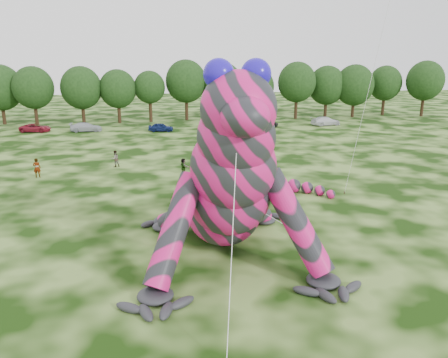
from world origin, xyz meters
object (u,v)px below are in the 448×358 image
car_3 (86,127)px  car_5 (220,124)px  tree_16 (385,91)px  tree_5 (1,95)px  tree_14 (326,91)px  spectator_5 (183,166)px  spectator_0 (37,168)px  car_7 (326,121)px  tree_6 (34,96)px  tree_7 (82,95)px  car_4 (161,127)px  inflatable_gecko (219,152)px  tree_9 (150,97)px  tree_17 (424,89)px  spectator_1 (115,159)px  car_6 (263,123)px  tree_8 (118,96)px  tree_10 (186,90)px  tree_11 (222,91)px  car_2 (35,128)px  tree_13 (297,91)px  tree_12 (257,94)px

car_3 → car_5: bearing=-91.0°
tree_16 → tree_5: bearing=-179.2°
tree_14 → spectator_5: 48.11m
spectator_0 → car_7: bearing=-146.2°
tree_5 → spectator_0: tree_5 is taller
tree_6 → car_7: (46.92, -8.34, -4.02)m
spectator_5 → tree_7: bearing=-3.9°
tree_14 → car_4: size_ratio=2.52×
inflatable_gecko → tree_9: inflatable_gecko is taller
inflatable_gecko → tree_16: inflatable_gecko is taller
tree_7 → car_5: size_ratio=2.46×
tree_14 → tree_17: tree_17 is taller
car_4 → spectator_1: bearing=176.0°
tree_7 → car_5: 23.74m
tree_17 → car_6: size_ratio=2.06×
tree_17 → spectator_0: bearing=-150.6°
tree_7 → tree_8: size_ratio=1.06×
tree_8 → tree_10: bearing=7.8°
spectator_0 → spectator_5: bearing=174.9°
car_6 → spectator_0: spectator_0 is taller
tree_6 → tree_7: size_ratio=1.00×
tree_14 → car_3: (-42.09, -10.27, -4.03)m
inflatable_gecko → car_6: (13.66, 42.59, -4.69)m
tree_8 → tree_11: size_ratio=0.89×
tree_10 → car_2: (-23.45, -9.34, -4.63)m
tree_13 → tree_14: tree_13 is taller
car_6 → car_2: bearing=79.2°
tree_5 → tree_12: size_ratio=1.09×
inflatable_gecko → tree_16: (40.40, 53.92, -0.70)m
tree_10 → tree_12: bearing=-3.8°
tree_10 → spectator_0: (-16.89, -36.54, -4.34)m
car_2 → car_3: (7.43, -0.79, 0.05)m
tree_13 → car_4: bearing=-157.1°
tree_9 → tree_10: size_ratio=0.83×
tree_11 → car_4: tree_11 is taller
tree_9 → car_4: tree_9 is taller
tree_14 → tree_12: bearing=-175.8°
car_6 → spectator_5: (-14.72, -27.14, 0.08)m
tree_9 → car_5: size_ratio=2.26×
tree_11 → tree_14: bearing=1.5°
tree_7 → car_2: tree_7 is taller
tree_10 → spectator_0: 40.49m
inflatable_gecko → car_4: 41.62m
car_4 → spectator_1: size_ratio=2.22×
car_2 → spectator_1: size_ratio=2.66×
tree_7 → car_4: bearing=-38.7°
tree_9 → car_7: 29.91m
tree_5 → tree_6: bearing=-17.5°
tree_14 → spectator_5: (-29.48, -37.83, -3.92)m
car_6 → spectator_0: bearing=123.9°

